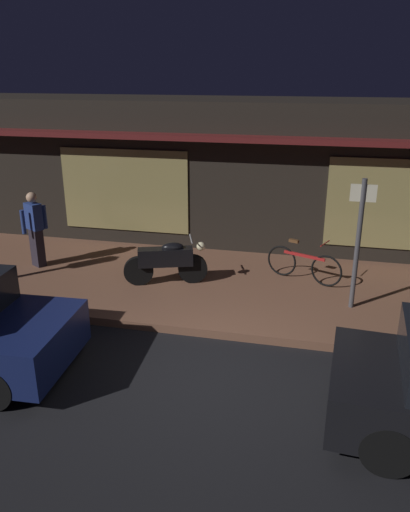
% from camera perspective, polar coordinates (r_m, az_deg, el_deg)
% --- Properties ---
extents(ground_plane, '(60.00, 60.00, 0.00)m').
position_cam_1_polar(ground_plane, '(7.83, 0.38, -12.93)').
color(ground_plane, black).
extents(sidewalk_slab, '(18.00, 4.00, 0.15)m').
position_cam_1_polar(sidewalk_slab, '(10.39, 3.96, -3.66)').
color(sidewalk_slab, brown).
rests_on(sidewalk_slab, ground_plane).
extents(storefront_building, '(18.00, 3.30, 3.60)m').
position_cam_1_polar(storefront_building, '(13.09, 6.53, 9.27)').
color(storefront_building, black).
rests_on(storefront_building, ground_plane).
extents(motorcycle, '(1.65, 0.76, 0.97)m').
position_cam_1_polar(motorcycle, '(10.26, -4.27, -0.53)').
color(motorcycle, black).
rests_on(motorcycle, sidewalk_slab).
extents(bicycle_parked, '(1.55, 0.70, 0.91)m').
position_cam_1_polar(bicycle_parked, '(10.62, 11.02, -0.93)').
color(bicycle_parked, black).
rests_on(bicycle_parked, sidewalk_slab).
extents(person_photographer, '(0.44, 0.58, 1.67)m').
position_cam_1_polar(person_photographer, '(11.67, -18.58, 3.02)').
color(person_photographer, '#28232D').
rests_on(person_photographer, sidewalk_slab).
extents(sign_post, '(0.44, 0.09, 2.40)m').
position_cam_1_polar(sign_post, '(9.32, 16.90, 2.06)').
color(sign_post, '#47474C').
rests_on(sign_post, sidewalk_slab).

